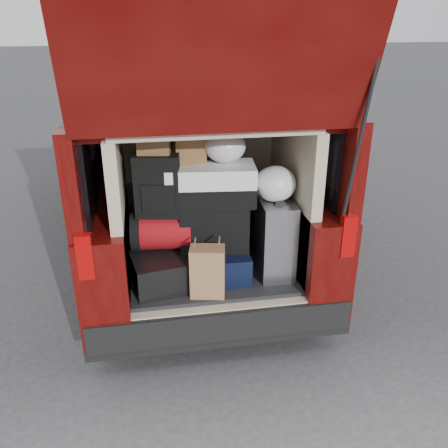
{
  "coord_description": "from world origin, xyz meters",
  "views": [
    {
      "loc": [
        -0.46,
        -3.03,
        2.39
      ],
      "look_at": [
        0.1,
        0.2,
        0.93
      ],
      "focal_mm": 38.0,
      "sensor_mm": 36.0,
      "label": 1
    }
  ],
  "objects_px": {
    "navy_hardshell": "(220,261)",
    "kraft_bag": "(207,272)",
    "black_soft_case": "(214,225)",
    "backpack": "(158,185)",
    "silver_roller": "(275,238)",
    "black_hardshell": "(160,265)",
    "twotone_duffel": "(210,184)",
    "red_duffel": "(161,230)"
  },
  "relations": [
    {
      "from": "silver_roller",
      "to": "red_duffel",
      "type": "relative_size",
      "value": 1.38
    },
    {
      "from": "navy_hardshell",
      "to": "backpack",
      "type": "bearing_deg",
      "value": 177.46
    },
    {
      "from": "silver_roller",
      "to": "black_soft_case",
      "type": "bearing_deg",
      "value": 170.66
    },
    {
      "from": "navy_hardshell",
      "to": "twotone_duffel",
      "type": "bearing_deg",
      "value": 144.88
    },
    {
      "from": "black_hardshell",
      "to": "silver_roller",
      "type": "distance_m",
      "value": 0.89
    },
    {
      "from": "navy_hardshell",
      "to": "black_soft_case",
      "type": "distance_m",
      "value": 0.29
    },
    {
      "from": "kraft_bag",
      "to": "twotone_duffel",
      "type": "xyz_separation_m",
      "value": [
        0.08,
        0.32,
        0.53
      ]
    },
    {
      "from": "red_duffel",
      "to": "twotone_duffel",
      "type": "height_order",
      "value": "twotone_duffel"
    },
    {
      "from": "kraft_bag",
      "to": "backpack",
      "type": "bearing_deg",
      "value": 146.44
    },
    {
      "from": "silver_roller",
      "to": "red_duffel",
      "type": "bearing_deg",
      "value": 175.46
    },
    {
      "from": "kraft_bag",
      "to": "backpack",
      "type": "distance_m",
      "value": 0.7
    },
    {
      "from": "black_soft_case",
      "to": "backpack",
      "type": "height_order",
      "value": "backpack"
    },
    {
      "from": "backpack",
      "to": "black_soft_case",
      "type": "bearing_deg",
      "value": 13.36
    },
    {
      "from": "black_hardshell",
      "to": "backpack",
      "type": "height_order",
      "value": "backpack"
    },
    {
      "from": "black_soft_case",
      "to": "kraft_bag",
      "type": "bearing_deg",
      "value": -101.17
    },
    {
      "from": "black_hardshell",
      "to": "twotone_duffel",
      "type": "bearing_deg",
      "value": -2.6
    },
    {
      "from": "silver_roller",
      "to": "backpack",
      "type": "height_order",
      "value": "backpack"
    },
    {
      "from": "silver_roller",
      "to": "kraft_bag",
      "type": "bearing_deg",
      "value": -155.11
    },
    {
      "from": "kraft_bag",
      "to": "twotone_duffel",
      "type": "distance_m",
      "value": 0.63
    },
    {
      "from": "black_hardshell",
      "to": "red_duffel",
      "type": "height_order",
      "value": "red_duffel"
    },
    {
      "from": "navy_hardshell",
      "to": "black_soft_case",
      "type": "height_order",
      "value": "black_soft_case"
    },
    {
      "from": "navy_hardshell",
      "to": "kraft_bag",
      "type": "distance_m",
      "value": 0.32
    },
    {
      "from": "navy_hardshell",
      "to": "black_soft_case",
      "type": "relative_size",
      "value": 0.99
    },
    {
      "from": "red_duffel",
      "to": "twotone_duffel",
      "type": "distance_m",
      "value": 0.5
    },
    {
      "from": "backpack",
      "to": "twotone_duffel",
      "type": "height_order",
      "value": "backpack"
    },
    {
      "from": "twotone_duffel",
      "to": "silver_roller",
      "type": "bearing_deg",
      "value": -5.1
    },
    {
      "from": "black_soft_case",
      "to": "twotone_duffel",
      "type": "bearing_deg",
      "value": -178.44
    },
    {
      "from": "backpack",
      "to": "twotone_duffel",
      "type": "bearing_deg",
      "value": 13.75
    },
    {
      "from": "black_hardshell",
      "to": "silver_roller",
      "type": "xyz_separation_m",
      "value": [
        0.87,
        -0.05,
        0.18
      ]
    },
    {
      "from": "red_duffel",
      "to": "backpack",
      "type": "relative_size",
      "value": 0.96
    },
    {
      "from": "silver_roller",
      "to": "backpack",
      "type": "xyz_separation_m",
      "value": [
        -0.85,
        0.07,
        0.45
      ]
    },
    {
      "from": "black_hardshell",
      "to": "twotone_duffel",
      "type": "relative_size",
      "value": 0.94
    },
    {
      "from": "red_duffel",
      "to": "backpack",
      "type": "xyz_separation_m",
      "value": [
        -0.01,
        -0.03,
        0.36
      ]
    },
    {
      "from": "red_duffel",
      "to": "backpack",
      "type": "height_order",
      "value": "backpack"
    },
    {
      "from": "black_soft_case",
      "to": "twotone_duffel",
      "type": "xyz_separation_m",
      "value": [
        -0.02,
        0.0,
        0.32
      ]
    },
    {
      "from": "kraft_bag",
      "to": "black_soft_case",
      "type": "relative_size",
      "value": 0.74
    },
    {
      "from": "kraft_bag",
      "to": "silver_roller",
      "type": "bearing_deg",
      "value": 34.21
    },
    {
      "from": "kraft_bag",
      "to": "black_soft_case",
      "type": "bearing_deg",
      "value": 84.75
    },
    {
      "from": "kraft_bag",
      "to": "red_duffel",
      "type": "height_order",
      "value": "red_duffel"
    },
    {
      "from": "navy_hardshell",
      "to": "black_soft_case",
      "type": "bearing_deg",
      "value": 132.51
    },
    {
      "from": "navy_hardshell",
      "to": "silver_roller",
      "type": "distance_m",
      "value": 0.46
    },
    {
      "from": "twotone_duffel",
      "to": "black_soft_case",
      "type": "bearing_deg",
      "value": 2.07
    }
  ]
}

